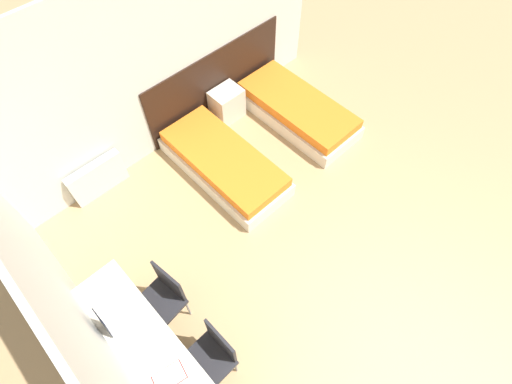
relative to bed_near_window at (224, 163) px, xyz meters
name	(u,v)px	position (x,y,z in m)	size (l,w,h in m)	color
ground_plane	(394,339)	(-0.17, -3.20, -0.19)	(20.00, 20.00, 0.00)	tan
wall_back	(154,69)	(-0.17, 1.08, 1.16)	(5.73, 0.05, 2.70)	silver
wall_left	(74,314)	(-2.56, -1.07, 1.16)	(0.05, 5.26, 2.70)	silver
headboard_panel	(216,83)	(0.78, 1.04, 0.38)	(2.57, 0.03, 1.13)	black
bed_near_window	(224,163)	(0.00, 0.00, 0.00)	(0.91, 2.02, 0.39)	beige
bed_near_door	(297,110)	(1.56, 0.00, 0.00)	(0.91, 2.02, 0.39)	beige
nightstand	(227,104)	(0.78, 0.82, 0.08)	(0.48, 0.38, 0.53)	beige
radiator	(98,178)	(-1.49, 0.96, 0.09)	(0.81, 0.12, 0.56)	silver
desk	(153,352)	(-2.27, -1.57, 0.41)	(0.52, 2.10, 0.76)	beige
chair_near_laptop	(162,297)	(-1.86, -1.14, 0.34)	(0.52, 0.52, 0.94)	#232328
chair_near_notebook	(212,356)	(-1.86, -1.98, 0.34)	(0.47, 0.47, 0.94)	#232328
laptop	(116,319)	(-2.35, -1.13, 0.65)	(0.37, 0.23, 0.37)	silver
open_notebook	(169,377)	(-2.28, -1.91, 0.58)	(0.33, 0.24, 0.02)	#B21E1E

